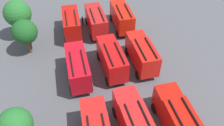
{
  "coord_description": "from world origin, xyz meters",
  "views": [
    {
      "loc": [
        -21.19,
        5.47,
        21.54
      ],
      "look_at": [
        0.0,
        0.0,
        1.4
      ],
      "focal_mm": 36.29,
      "sensor_mm": 36.0,
      "label": 1
    }
  ],
  "objects_px": {
    "tree_3": "(17,13)",
    "firefighter_1": "(124,59)",
    "fire_truck_5": "(96,20)",
    "tree_0": "(15,125)",
    "tree_2": "(26,31)",
    "fire_truck_2": "(122,17)",
    "fire_truck_4": "(112,58)",
    "tree_1": "(25,32)",
    "traffic_cone_1": "(133,22)",
    "fire_truck_3": "(134,121)",
    "fire_truck_1": "(142,53)",
    "firefighter_0": "(130,17)",
    "firefighter_4": "(147,43)",
    "fire_truck_0": "(177,117)",
    "fire_truck_8": "(71,23)",
    "fire_truck_7": "(78,67)",
    "firefighter_3": "(83,21)",
    "traffic_cone_0": "(149,47)"
  },
  "relations": [
    {
      "from": "traffic_cone_1",
      "to": "fire_truck_8",
      "type": "bearing_deg",
      "value": 92.73
    },
    {
      "from": "fire_truck_5",
      "to": "fire_truck_1",
      "type": "bearing_deg",
      "value": -155.21
    },
    {
      "from": "fire_truck_4",
      "to": "fire_truck_8",
      "type": "xyz_separation_m",
      "value": [
        9.68,
        4.03,
        0.0
      ]
    },
    {
      "from": "tree_0",
      "to": "tree_3",
      "type": "height_order",
      "value": "tree_3"
    },
    {
      "from": "fire_truck_0",
      "to": "fire_truck_4",
      "type": "distance_m",
      "value": 11.17
    },
    {
      "from": "fire_truck_1",
      "to": "traffic_cone_0",
      "type": "relative_size",
      "value": 11.14
    },
    {
      "from": "fire_truck_1",
      "to": "fire_truck_7",
      "type": "bearing_deg",
      "value": 93.81
    },
    {
      "from": "fire_truck_4",
      "to": "firefighter_3",
      "type": "bearing_deg",
      "value": 8.57
    },
    {
      "from": "fire_truck_2",
      "to": "fire_truck_3",
      "type": "distance_m",
      "value": 19.66
    },
    {
      "from": "fire_truck_4",
      "to": "firefighter_4",
      "type": "bearing_deg",
      "value": -62.19
    },
    {
      "from": "fire_truck_5",
      "to": "fire_truck_8",
      "type": "bearing_deg",
      "value": 87.19
    },
    {
      "from": "fire_truck_1",
      "to": "firefighter_1",
      "type": "bearing_deg",
      "value": 72.58
    },
    {
      "from": "firefighter_0",
      "to": "traffic_cone_1",
      "type": "relative_size",
      "value": 3.2
    },
    {
      "from": "firefighter_1",
      "to": "fire_truck_0",
      "type": "bearing_deg",
      "value": -9.22
    },
    {
      "from": "firefighter_4",
      "to": "traffic_cone_0",
      "type": "height_order",
      "value": "firefighter_4"
    },
    {
      "from": "tree_1",
      "to": "traffic_cone_1",
      "type": "distance_m",
      "value": 17.78
    },
    {
      "from": "tree_0",
      "to": "fire_truck_1",
      "type": "bearing_deg",
      "value": -62.2
    },
    {
      "from": "tree_2",
      "to": "fire_truck_4",
      "type": "bearing_deg",
      "value": -125.84
    },
    {
      "from": "firefighter_0",
      "to": "firefighter_3",
      "type": "xyz_separation_m",
      "value": [
        1.24,
        8.02,
        -0.16
      ]
    },
    {
      "from": "fire_truck_2",
      "to": "fire_truck_4",
      "type": "xyz_separation_m",
      "value": [
        -9.48,
        4.14,
        0.0
      ]
    },
    {
      "from": "fire_truck_0",
      "to": "firefighter_0",
      "type": "xyz_separation_m",
      "value": [
        21.11,
        -1.87,
        -1.11
      ]
    },
    {
      "from": "tree_1",
      "to": "firefighter_1",
      "type": "bearing_deg",
      "value": -115.35
    },
    {
      "from": "fire_truck_1",
      "to": "tree_2",
      "type": "distance_m",
      "value": 16.71
    },
    {
      "from": "tree_3",
      "to": "firefighter_1",
      "type": "bearing_deg",
      "value": -127.12
    },
    {
      "from": "fire_truck_4",
      "to": "tree_1",
      "type": "xyz_separation_m",
      "value": [
        6.66,
        10.64,
        1.46
      ]
    },
    {
      "from": "tree_2",
      "to": "fire_truck_5",
      "type": "bearing_deg",
      "value": -80.5
    },
    {
      "from": "fire_truck_1",
      "to": "fire_truck_2",
      "type": "bearing_deg",
      "value": 0.73
    },
    {
      "from": "fire_truck_5",
      "to": "tree_0",
      "type": "height_order",
      "value": "tree_0"
    },
    {
      "from": "fire_truck_8",
      "to": "fire_truck_0",
      "type": "bearing_deg",
      "value": -155.48
    },
    {
      "from": "fire_truck_8",
      "to": "traffic_cone_1",
      "type": "relative_size",
      "value": 12.71
    },
    {
      "from": "fire_truck_0",
      "to": "fire_truck_1",
      "type": "height_order",
      "value": "same"
    },
    {
      "from": "fire_truck_2",
      "to": "fire_truck_8",
      "type": "relative_size",
      "value": 1.0
    },
    {
      "from": "firefighter_0",
      "to": "firefighter_4",
      "type": "xyz_separation_m",
      "value": [
        -7.26,
        -0.3,
        -0.15
      ]
    },
    {
      "from": "fire_truck_8",
      "to": "traffic_cone_1",
      "type": "distance_m",
      "value": 10.67
    },
    {
      "from": "fire_truck_0",
      "to": "tree_0",
      "type": "distance_m",
      "value": 15.53
    },
    {
      "from": "fire_truck_1",
      "to": "tree_3",
      "type": "relative_size",
      "value": 1.16
    },
    {
      "from": "tree_1",
      "to": "firefighter_4",
      "type": "bearing_deg",
      "value": -100.69
    },
    {
      "from": "fire_truck_8",
      "to": "tree_1",
      "type": "distance_m",
      "value": 7.42
    },
    {
      "from": "fire_truck_2",
      "to": "firefighter_1",
      "type": "xyz_separation_m",
      "value": [
        -8.76,
        2.23,
        -1.26
      ]
    },
    {
      "from": "fire_truck_2",
      "to": "fire_truck_3",
      "type": "xyz_separation_m",
      "value": [
        -19.18,
        4.32,
        0.0
      ]
    },
    {
      "from": "fire_truck_0",
      "to": "fire_truck_5",
      "type": "relative_size",
      "value": 1.0
    },
    {
      "from": "fire_truck_4",
      "to": "tree_0",
      "type": "height_order",
      "value": "tree_0"
    },
    {
      "from": "firefighter_4",
      "to": "tree_2",
      "type": "distance_m",
      "value": 17.62
    },
    {
      "from": "tree_1",
      "to": "fire_truck_2",
      "type": "bearing_deg",
      "value": -79.23
    },
    {
      "from": "fire_truck_8",
      "to": "tree_2",
      "type": "bearing_deg",
      "value": 109.08
    },
    {
      "from": "fire_truck_8",
      "to": "firefighter_1",
      "type": "distance_m",
      "value": 10.83
    },
    {
      "from": "fire_truck_5",
      "to": "traffic_cone_0",
      "type": "height_order",
      "value": "fire_truck_5"
    },
    {
      "from": "fire_truck_5",
      "to": "tree_0",
      "type": "distance_m",
      "value": 20.78
    },
    {
      "from": "fire_truck_3",
      "to": "firefighter_4",
      "type": "relative_size",
      "value": 4.53
    },
    {
      "from": "fire_truck_5",
      "to": "fire_truck_7",
      "type": "relative_size",
      "value": 1.0
    }
  ]
}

